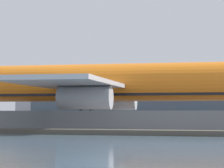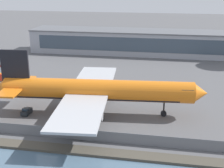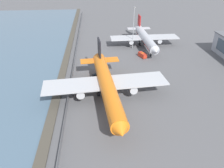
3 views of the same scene
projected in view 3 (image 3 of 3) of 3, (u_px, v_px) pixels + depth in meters
The scene contains 8 objects.
ground_plane at pixel (113, 94), 80.11m from camera, with size 500.00×500.00×0.00m, color #565659.
shoreline_seawall at pixel (57, 96), 78.49m from camera, with size 320.00×3.00×0.50m.
perimeter_fence at pixel (69, 93), 78.36m from camera, with size 280.00×0.10×2.36m.
cargo_jet_orange at pixel (106, 84), 74.49m from camera, with size 51.11×43.78×15.54m.
passenger_jet_silver at pixel (145, 37), 121.11m from camera, with size 45.05×38.16×13.88m.
baggage_tug at pixel (96, 76), 90.78m from camera, with size 1.75×3.27×1.80m.
ops_van at pixel (142, 55), 109.55m from camera, with size 5.61×3.89×2.48m.
apron_light_mast_apron_west at pixel (133, 26), 115.27m from camera, with size 3.20×0.40×22.44m.
Camera 3 is at (67.55, -6.22, 42.76)m, focal length 35.00 mm.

